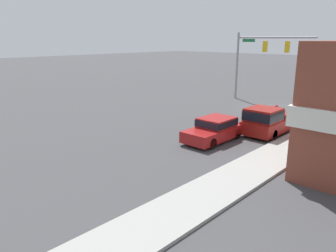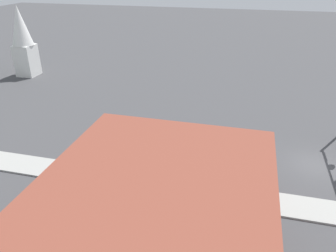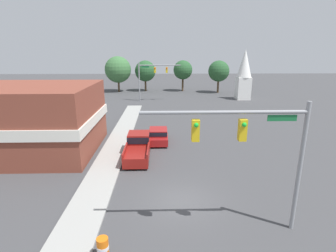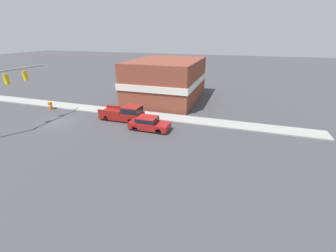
% 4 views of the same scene
% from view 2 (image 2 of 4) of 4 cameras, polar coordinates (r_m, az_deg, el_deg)
% --- Properties ---
extents(ground_plane, '(200.00, 200.00, 0.00)m').
position_cam_2_polar(ground_plane, '(28.66, 24.19, -6.26)').
color(ground_plane, '#424244').
extents(sidewalk_curb, '(2.40, 60.00, 0.14)m').
position_cam_2_polar(sidewalk_curb, '(24.02, 26.03, -13.28)').
color(sidewalk_curb, '#9E9E99').
rests_on(sidewalk_curb, ground).
extents(car_lead, '(1.93, 4.42, 1.46)m').
position_cam_2_polar(car_lead, '(26.92, 0.64, -3.92)').
color(car_lead, black).
rests_on(car_lead, ground).
extents(pickup_truck_parked, '(2.04, 5.32, 1.89)m').
position_cam_2_polar(pickup_truck_parked, '(24.82, 8.29, -6.66)').
color(pickup_truck_parked, black).
rests_on(pickup_truck_parked, ground).
extents(corner_brick_building, '(13.83, 10.28, 6.18)m').
position_cam_2_polar(corner_brick_building, '(15.38, -2.94, -20.78)').
color(corner_brick_building, brown).
rests_on(corner_brick_building, ground).
extents(church_steeple, '(2.82, 2.82, 9.58)m').
position_cam_2_polar(church_steeple, '(50.46, -23.99, 13.56)').
color(church_steeple, white).
rests_on(church_steeple, ground).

